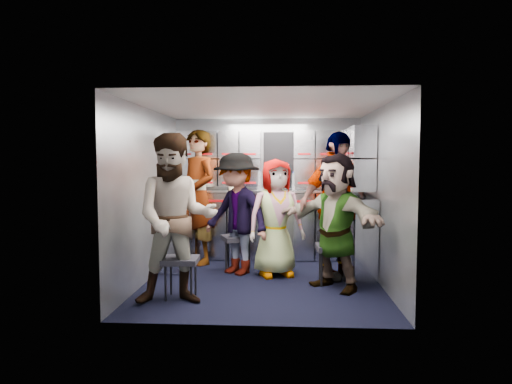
# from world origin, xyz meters

# --- Properties ---
(floor) EXTENTS (3.00, 3.00, 0.00)m
(floor) POSITION_xyz_m (0.00, 0.00, 0.00)
(floor) COLOR black
(floor) RESTS_ON ground
(wall_back) EXTENTS (2.80, 0.04, 2.10)m
(wall_back) POSITION_xyz_m (0.00, 1.50, 1.05)
(wall_back) COLOR gray
(wall_back) RESTS_ON ground
(wall_left) EXTENTS (0.04, 3.00, 2.10)m
(wall_left) POSITION_xyz_m (-1.40, 0.00, 1.05)
(wall_left) COLOR gray
(wall_left) RESTS_ON ground
(wall_right) EXTENTS (0.04, 3.00, 2.10)m
(wall_right) POSITION_xyz_m (1.40, 0.00, 1.05)
(wall_right) COLOR gray
(wall_right) RESTS_ON ground
(ceiling) EXTENTS (2.80, 3.00, 0.02)m
(ceiling) POSITION_xyz_m (0.00, 0.00, 2.10)
(ceiling) COLOR silver
(ceiling) RESTS_ON wall_back
(cart_bank_back) EXTENTS (2.68, 0.38, 0.99)m
(cart_bank_back) POSITION_xyz_m (0.00, 1.29, 0.49)
(cart_bank_back) COLOR #A5A9B5
(cart_bank_back) RESTS_ON ground
(cart_bank_left) EXTENTS (0.38, 0.76, 0.99)m
(cart_bank_left) POSITION_xyz_m (-1.19, 0.56, 0.49)
(cart_bank_left) COLOR #A5A9B5
(cart_bank_left) RESTS_ON ground
(counter) EXTENTS (2.68, 0.42, 0.03)m
(counter) POSITION_xyz_m (0.00, 1.29, 1.01)
(counter) COLOR silver
(counter) RESTS_ON cart_bank_back
(locker_bank_back) EXTENTS (2.68, 0.28, 0.82)m
(locker_bank_back) POSITION_xyz_m (0.00, 1.35, 1.49)
(locker_bank_back) COLOR #A5A9B5
(locker_bank_back) RESTS_ON wall_back
(locker_bank_right) EXTENTS (0.28, 1.00, 0.82)m
(locker_bank_right) POSITION_xyz_m (1.25, 0.70, 1.49)
(locker_bank_right) COLOR #A5A9B5
(locker_bank_right) RESTS_ON wall_right
(right_cabinet) EXTENTS (0.28, 1.20, 1.00)m
(right_cabinet) POSITION_xyz_m (1.25, 0.60, 0.50)
(right_cabinet) COLOR #A5A9B5
(right_cabinet) RESTS_ON ground
(coffee_niche) EXTENTS (0.46, 0.16, 0.84)m
(coffee_niche) POSITION_xyz_m (0.18, 1.41, 1.47)
(coffee_niche) COLOR black
(coffee_niche) RESTS_ON wall_back
(red_latch_strip) EXTENTS (2.60, 0.02, 0.03)m
(red_latch_strip) POSITION_xyz_m (0.00, 1.09, 0.88)
(red_latch_strip) COLOR #AF0B0F
(red_latch_strip) RESTS_ON cart_bank_back
(jump_seat_near_left) EXTENTS (0.38, 0.36, 0.44)m
(jump_seat_near_left) POSITION_xyz_m (-0.84, -0.72, 0.39)
(jump_seat_near_left) COLOR black
(jump_seat_near_left) RESTS_ON ground
(jump_seat_mid_left) EXTENTS (0.50, 0.49, 0.46)m
(jump_seat_mid_left) POSITION_xyz_m (-0.35, 0.55, 0.41)
(jump_seat_mid_left) COLOR black
(jump_seat_mid_left) RESTS_ON ground
(jump_seat_center) EXTENTS (0.34, 0.32, 0.40)m
(jump_seat_center) POSITION_xyz_m (0.16, 0.48, 0.35)
(jump_seat_center) COLOR black
(jump_seat_center) RESTS_ON ground
(jump_seat_mid_right) EXTENTS (0.42, 0.41, 0.40)m
(jump_seat_mid_right) POSITION_xyz_m (0.90, 0.41, 0.36)
(jump_seat_mid_right) COLOR black
(jump_seat_mid_right) RESTS_ON ground
(jump_seat_near_right) EXTENTS (0.42, 0.40, 0.47)m
(jump_seat_near_right) POSITION_xyz_m (0.84, -0.08, 0.42)
(jump_seat_near_right) COLOR black
(jump_seat_near_right) RESTS_ON ground
(attendant_standing) EXTENTS (0.81, 0.81, 1.90)m
(attendant_standing) POSITION_xyz_m (-0.96, 0.93, 0.95)
(attendant_standing) COLOR black
(attendant_standing) RESTS_ON ground
(attendant_arc_a) EXTENTS (0.96, 0.81, 1.75)m
(attendant_arc_a) POSITION_xyz_m (-0.84, -0.90, 0.87)
(attendant_arc_a) COLOR black
(attendant_arc_a) RESTS_ON ground
(attendant_arc_b) EXTENTS (1.16, 1.07, 1.56)m
(attendant_arc_b) POSITION_xyz_m (-0.35, 0.37, 0.78)
(attendant_arc_b) COLOR black
(attendant_arc_b) RESTS_ON ground
(attendant_arc_c) EXTENTS (0.84, 0.68, 1.49)m
(attendant_arc_c) POSITION_xyz_m (0.16, 0.30, 0.74)
(attendant_arc_c) COLOR black
(attendant_arc_c) RESTS_ON ground
(attendant_arc_d) EXTENTS (1.14, 0.96, 1.82)m
(attendant_arc_d) POSITION_xyz_m (0.90, 0.23, 0.91)
(attendant_arc_d) COLOR black
(attendant_arc_d) RESTS_ON ground
(attendant_arc_e) EXTENTS (1.32, 1.37, 1.56)m
(attendant_arc_e) POSITION_xyz_m (0.84, -0.26, 0.78)
(attendant_arc_e) COLOR black
(attendant_arc_e) RESTS_ON ground
(bottle_left) EXTENTS (0.07, 0.07, 0.25)m
(bottle_left) POSITION_xyz_m (-1.01, 1.24, 1.16)
(bottle_left) COLOR white
(bottle_left) RESTS_ON counter
(bottle_mid) EXTENTS (0.07, 0.07, 0.28)m
(bottle_mid) POSITION_xyz_m (-0.11, 1.24, 1.17)
(bottle_mid) COLOR white
(bottle_mid) RESTS_ON counter
(bottle_right) EXTENTS (0.06, 0.06, 0.25)m
(bottle_right) POSITION_xyz_m (0.41, 1.24, 1.16)
(bottle_right) COLOR white
(bottle_right) RESTS_ON counter
(cup_left) EXTENTS (0.07, 0.07, 0.10)m
(cup_left) POSITION_xyz_m (-0.52, 1.23, 1.08)
(cup_left) COLOR #C9B48D
(cup_left) RESTS_ON counter
(cup_right) EXTENTS (0.07, 0.07, 0.11)m
(cup_right) POSITION_xyz_m (1.02, 1.23, 1.09)
(cup_right) COLOR #C9B48D
(cup_right) RESTS_ON counter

